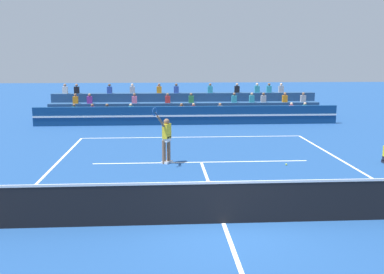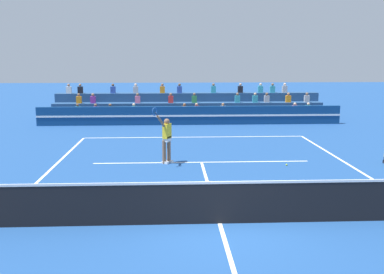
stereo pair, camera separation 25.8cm
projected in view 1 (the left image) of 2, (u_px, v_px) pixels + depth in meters
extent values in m
plane|color=navy|center=(223.00, 223.00, 10.92)|extent=(120.00, 120.00, 0.00)
cube|color=white|center=(192.00, 137.00, 22.61)|extent=(11.00, 0.10, 0.01)
cube|color=white|center=(201.00, 162.00, 17.23)|extent=(8.25, 0.10, 0.01)
cube|color=white|center=(223.00, 223.00, 10.92)|extent=(0.10, 12.85, 0.01)
cube|color=black|center=(224.00, 204.00, 10.83)|extent=(11.90, 0.02, 1.00)
cube|color=white|center=(224.00, 182.00, 10.74)|extent=(11.90, 0.04, 0.06)
cube|color=navy|center=(188.00, 116.00, 26.64)|extent=(18.00, 0.24, 1.10)
cube|color=white|center=(188.00, 116.00, 26.51)|extent=(18.00, 0.02, 0.10)
cube|color=navy|center=(186.00, 117.00, 27.94)|extent=(17.18, 0.95, 0.55)
cube|color=teal|center=(305.00, 109.00, 28.15)|extent=(0.32, 0.22, 0.44)
sphere|color=beige|center=(305.00, 104.00, 28.10)|extent=(0.18, 0.18, 0.18)
cube|color=silver|center=(220.00, 109.00, 27.81)|extent=(0.32, 0.22, 0.44)
sphere|color=#9E7051|center=(220.00, 104.00, 27.76)|extent=(0.18, 0.18, 0.18)
cube|color=red|center=(194.00, 110.00, 27.71)|extent=(0.32, 0.22, 0.44)
sphere|color=tan|center=(194.00, 104.00, 27.65)|extent=(0.18, 0.18, 0.18)
cube|color=purple|center=(93.00, 110.00, 27.32)|extent=(0.32, 0.22, 0.44)
sphere|color=brown|center=(92.00, 105.00, 27.26)|extent=(0.18, 0.18, 0.18)
cube|color=teal|center=(74.00, 111.00, 27.25)|extent=(0.32, 0.22, 0.44)
sphere|color=brown|center=(74.00, 105.00, 27.19)|extent=(0.18, 0.18, 0.18)
cube|color=teal|center=(131.00, 110.00, 27.47)|extent=(0.32, 0.22, 0.44)
sphere|color=beige|center=(131.00, 105.00, 27.41)|extent=(0.18, 0.18, 0.18)
cube|color=orange|center=(182.00, 110.00, 27.66)|extent=(0.32, 0.22, 0.44)
sphere|color=brown|center=(181.00, 105.00, 27.61)|extent=(0.18, 0.18, 0.18)
cube|color=black|center=(107.00, 110.00, 27.38)|extent=(0.32, 0.22, 0.44)
sphere|color=brown|center=(107.00, 105.00, 27.32)|extent=(0.18, 0.18, 0.18)
cube|color=pink|center=(291.00, 109.00, 28.10)|extent=(0.32, 0.22, 0.44)
sphere|color=beige|center=(292.00, 104.00, 28.04)|extent=(0.18, 0.18, 0.18)
cube|color=navy|center=(186.00, 111.00, 28.82)|extent=(17.18, 0.95, 1.10)
cube|color=#B2B2B7|center=(263.00, 99.00, 28.84)|extent=(0.32, 0.22, 0.44)
sphere|color=brown|center=(264.00, 94.00, 28.78)|extent=(0.18, 0.18, 0.18)
cube|color=purple|center=(90.00, 100.00, 28.14)|extent=(0.32, 0.22, 0.44)
sphere|color=#9E7051|center=(89.00, 95.00, 28.08)|extent=(0.18, 0.18, 0.18)
cube|color=orange|center=(285.00, 99.00, 28.92)|extent=(0.32, 0.22, 0.44)
sphere|color=#9E7051|center=(285.00, 94.00, 28.87)|extent=(0.18, 0.18, 0.18)
cube|color=pink|center=(134.00, 100.00, 28.31)|extent=(0.32, 0.22, 0.44)
sphere|color=brown|center=(134.00, 95.00, 28.26)|extent=(0.18, 0.18, 0.18)
cube|color=#338C4C|center=(191.00, 99.00, 28.54)|extent=(0.32, 0.22, 0.44)
sphere|color=brown|center=(191.00, 94.00, 28.48)|extent=(0.18, 0.18, 0.18)
cube|color=teal|center=(252.00, 99.00, 28.79)|extent=(0.32, 0.22, 0.44)
sphere|color=tan|center=(252.00, 94.00, 28.73)|extent=(0.18, 0.18, 0.18)
cube|color=red|center=(168.00, 99.00, 28.45)|extent=(0.32, 0.22, 0.44)
sphere|color=brown|center=(168.00, 94.00, 28.39)|extent=(0.18, 0.18, 0.18)
cube|color=teal|center=(234.00, 99.00, 28.72)|extent=(0.32, 0.22, 0.44)
sphere|color=brown|center=(234.00, 94.00, 28.66)|extent=(0.18, 0.18, 0.18)
cube|color=orange|center=(76.00, 100.00, 28.08)|extent=(0.32, 0.22, 0.44)
sphere|color=brown|center=(75.00, 95.00, 28.02)|extent=(0.18, 0.18, 0.18)
cube|color=#B2B2B7|center=(303.00, 99.00, 29.00)|extent=(0.32, 0.22, 0.44)
sphere|color=brown|center=(303.00, 94.00, 28.94)|extent=(0.18, 0.18, 0.18)
cube|color=navy|center=(185.00, 105.00, 29.71)|extent=(17.18, 0.95, 1.65)
cube|color=teal|center=(257.00, 89.00, 29.66)|extent=(0.32, 0.22, 0.44)
sphere|color=beige|center=(257.00, 84.00, 29.60)|extent=(0.18, 0.18, 0.18)
cube|color=#2D4CA5|center=(110.00, 90.00, 29.05)|extent=(0.32, 0.22, 0.44)
sphere|color=brown|center=(109.00, 85.00, 28.99)|extent=(0.18, 0.18, 0.18)
cube|color=#2D4CA5|center=(176.00, 90.00, 29.32)|extent=(0.32, 0.22, 0.44)
sphere|color=brown|center=(176.00, 85.00, 29.26)|extent=(0.18, 0.18, 0.18)
cube|color=#B2B2B7|center=(281.00, 89.00, 29.76)|extent=(0.32, 0.22, 0.44)
sphere|color=beige|center=(281.00, 84.00, 29.70)|extent=(0.18, 0.18, 0.18)
cube|color=orange|center=(159.00, 90.00, 29.25)|extent=(0.32, 0.22, 0.44)
sphere|color=brown|center=(159.00, 85.00, 29.19)|extent=(0.18, 0.18, 0.18)
cube|color=black|center=(77.00, 90.00, 28.91)|extent=(0.32, 0.22, 0.44)
sphere|color=#9E7051|center=(76.00, 85.00, 28.86)|extent=(0.18, 0.18, 0.18)
cube|color=silver|center=(65.00, 90.00, 28.87)|extent=(0.32, 0.22, 0.44)
sphere|color=#9E7051|center=(65.00, 85.00, 28.81)|extent=(0.18, 0.18, 0.18)
cube|color=black|center=(237.00, 89.00, 29.57)|extent=(0.32, 0.22, 0.44)
sphere|color=tan|center=(237.00, 84.00, 29.52)|extent=(0.18, 0.18, 0.18)
cube|color=teal|center=(269.00, 89.00, 29.71)|extent=(0.32, 0.22, 0.44)
sphere|color=brown|center=(269.00, 84.00, 29.65)|extent=(0.18, 0.18, 0.18)
cube|color=#B2B2B7|center=(132.00, 90.00, 29.14)|extent=(0.32, 0.22, 0.44)
sphere|color=beige|center=(132.00, 85.00, 29.08)|extent=(0.18, 0.18, 0.18)
cube|color=teal|center=(210.00, 89.00, 29.46)|extent=(0.32, 0.22, 0.44)
sphere|color=brown|center=(210.00, 85.00, 29.40)|extent=(0.18, 0.18, 0.18)
cylinder|color=brown|center=(169.00, 151.00, 17.09)|extent=(0.14, 0.14, 0.90)
cylinder|color=brown|center=(164.00, 152.00, 16.93)|extent=(0.14, 0.14, 0.90)
cube|color=white|center=(167.00, 139.00, 16.93)|extent=(0.33, 0.38, 0.20)
cube|color=yellow|center=(167.00, 131.00, 16.87)|extent=(0.35, 0.41, 0.56)
sphere|color=brown|center=(167.00, 122.00, 16.81)|extent=(0.22, 0.22, 0.22)
cube|color=white|center=(170.00, 162.00, 17.15)|extent=(0.29, 0.23, 0.09)
cube|color=white|center=(165.00, 163.00, 16.99)|extent=(0.29, 0.23, 0.09)
cylinder|color=brown|center=(170.00, 132.00, 17.10)|extent=(0.09, 0.09, 0.56)
cylinder|color=brown|center=(161.00, 121.00, 16.41)|extent=(0.32, 0.47, 0.48)
cylinder|color=black|center=(157.00, 115.00, 16.11)|extent=(0.12, 0.17, 0.18)
torus|color=#1E4C99|center=(155.00, 112.00, 15.97)|extent=(0.24, 0.39, 0.44)
sphere|color=#C6DB33|center=(286.00, 164.00, 16.75)|extent=(0.07, 0.07, 0.07)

